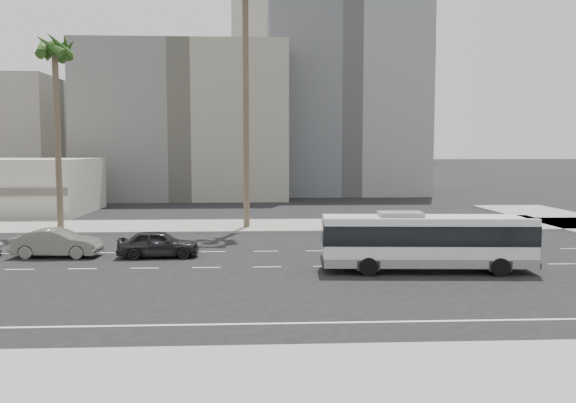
{
  "coord_description": "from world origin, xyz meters",
  "views": [
    {
      "loc": [
        -3.42,
        -28.52,
        5.78
      ],
      "look_at": [
        -1.75,
        4.0,
        2.91
      ],
      "focal_mm": 36.44,
      "sensor_mm": 36.0,
      "label": 1
    }
  ],
  "objects": [
    {
      "name": "car_a",
      "position": [
        -8.83,
        3.05,
        0.74
      ],
      "size": [
        1.97,
        4.43,
        1.48
      ],
      "primitive_type": "imported",
      "rotation": [
        0.0,
        0.0,
        1.62
      ],
      "color": "black",
      "rests_on": "ground"
    },
    {
      "name": "midrise_gray_center",
      "position": [
        8.0,
        52.0,
        13.0
      ],
      "size": [
        20.0,
        20.0,
        26.0
      ],
      "primitive_type": "cube",
      "color": "slate",
      "rests_on": "ground"
    },
    {
      "name": "highrise_right",
      "position": [
        45.0,
        230.0,
        35.0
      ],
      "size": [
        26.0,
        26.0,
        70.0
      ],
      "primitive_type": "cube",
      "color": "slate",
      "rests_on": "ground"
    },
    {
      "name": "palm_mid",
      "position": [
        -17.45,
        13.38,
        12.52
      ],
      "size": [
        4.5,
        4.5,
        13.92
      ],
      "rotation": [
        0.0,
        0.0,
        0.16
      ],
      "color": "brown",
      "rests_on": "ground"
    },
    {
      "name": "civic_tower",
      "position": [
        -2.0,
        250.0,
        38.83
      ],
      "size": [
        42.0,
        42.0,
        129.0
      ],
      "color": "beige",
      "rests_on": "ground"
    },
    {
      "name": "sidewalk_south",
      "position": [
        0.0,
        -15.5,
        0.07
      ],
      "size": [
        120.0,
        7.0,
        0.15
      ],
      "primitive_type": "cube",
      "color": "gray",
      "rests_on": "ground"
    },
    {
      "name": "city_bus",
      "position": [
        4.6,
        -1.37,
        1.5
      ],
      "size": [
        10.06,
        2.88,
        2.85
      ],
      "rotation": [
        0.0,
        0.0,
        -0.07
      ],
      "color": "silver",
      "rests_on": "ground"
    },
    {
      "name": "car_b",
      "position": [
        -14.33,
        3.38,
        0.76
      ],
      "size": [
        1.89,
        4.73,
        1.53
      ],
      "primitive_type": "imported",
      "rotation": [
        0.0,
        0.0,
        1.51
      ],
      "color": "#66635C",
      "rests_on": "ground"
    },
    {
      "name": "sidewalk_north",
      "position": [
        0.0,
        15.5,
        0.07
      ],
      "size": [
        120.0,
        7.0,
        0.15
      ],
      "primitive_type": "cube",
      "color": "gray",
      "rests_on": "ground"
    },
    {
      "name": "ground",
      "position": [
        0.0,
        0.0,
        0.0
      ],
      "size": [
        700.0,
        700.0,
        0.0
      ],
      "primitive_type": "plane",
      "color": "black",
      "rests_on": "ground"
    },
    {
      "name": "midrise_beige_west",
      "position": [
        -12.0,
        45.0,
        9.0
      ],
      "size": [
        24.0,
        18.0,
        18.0
      ],
      "primitive_type": "cube",
      "color": "slate",
      "rests_on": "ground"
    },
    {
      "name": "highrise_far",
      "position": [
        70.0,
        260.0,
        30.0
      ],
      "size": [
        22.0,
        22.0,
        60.0
      ],
      "primitive_type": "cube",
      "color": "slate",
      "rests_on": "ground"
    }
  ]
}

